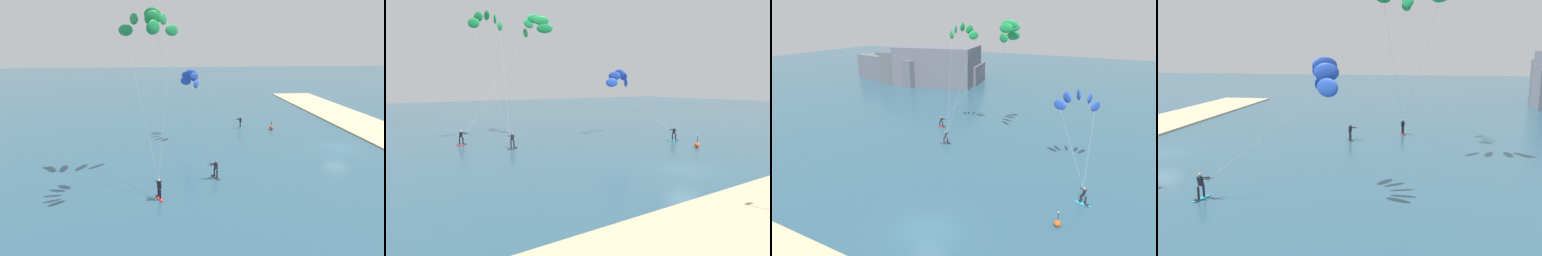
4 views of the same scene
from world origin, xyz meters
TOP-DOWN VIEW (x-y plane):
  - ground_plane at (0.00, 0.00)m, footprint 240.00×240.00m
  - kitesurfer_nearshore at (7.96, 16.42)m, footprint 5.57×9.05m
  - kitesurfer_mid_water at (-8.07, 20.95)m, footprint 4.28×6.67m

SIDE VIEW (x-z plane):
  - ground_plane at x=0.00m, z-range 0.00..0.00m
  - kitesurfer_nearshore at x=7.96m, z-range 2.87..11.54m
  - kitesurfer_mid_water at x=-8.07m, z-range 5.73..20.72m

